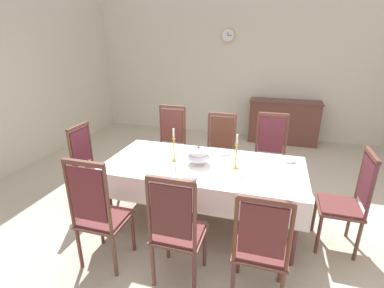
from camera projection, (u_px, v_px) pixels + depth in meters
name	position (u px, v px, depth m)	size (l,w,h in m)	color
ground	(208.00, 210.00, 3.72)	(6.76, 6.53, 0.04)	#B8AC9B
back_wall	(245.00, 56.00, 6.07)	(6.76, 0.08, 3.54)	beige
dining_table	(204.00, 170.00, 3.22)	(2.20, 1.06, 0.77)	brown
tablecloth	(204.00, 170.00, 3.22)	(2.22, 1.08, 0.30)	white
chair_south_a	(99.00, 213.00, 2.62)	(0.44, 0.42, 1.16)	brown
chair_north_a	(170.00, 145.00, 4.30)	(0.44, 0.42, 1.17)	brown
chair_south_b	(177.00, 229.00, 2.42)	(0.44, 0.42, 1.11)	brown
chair_north_b	(219.00, 151.00, 4.11)	(0.44, 0.42, 1.11)	brown
chair_south_c	(261.00, 246.00, 2.25)	(0.44, 0.42, 1.06)	#562F22
chair_north_c	(270.00, 156.00, 3.91)	(0.44, 0.42, 1.16)	brown
chair_head_west	(91.00, 165.00, 3.67)	(0.42, 0.44, 1.09)	brown
chair_head_east	(347.00, 200.00, 2.87)	(0.42, 0.44, 1.09)	brown
soup_tureen	(198.00, 155.00, 3.18)	(0.26, 0.26, 0.21)	white
candlestick_west	(174.00, 148.00, 3.23)	(0.07, 0.07, 0.39)	gold
candlestick_east	(236.00, 155.00, 3.04)	(0.07, 0.07, 0.39)	gold
bowl_near_left	(226.00, 153.00, 3.47)	(0.14, 0.14, 0.03)	white
bowl_near_right	(190.00, 175.00, 2.89)	(0.17, 0.17, 0.03)	white
bowl_far_left	(289.00, 160.00, 3.27)	(0.15, 0.15, 0.03)	white
spoon_primary	(233.00, 154.00, 3.47)	(0.07, 0.17, 0.01)	gold
spoon_secondary	(181.00, 174.00, 2.94)	(0.06, 0.17, 0.01)	gold
sideboard	(283.00, 122.00, 6.00)	(1.44, 0.48, 0.90)	brown
mounted_clock	(228.00, 35.00, 5.97)	(0.28, 0.06, 0.28)	#D1B251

